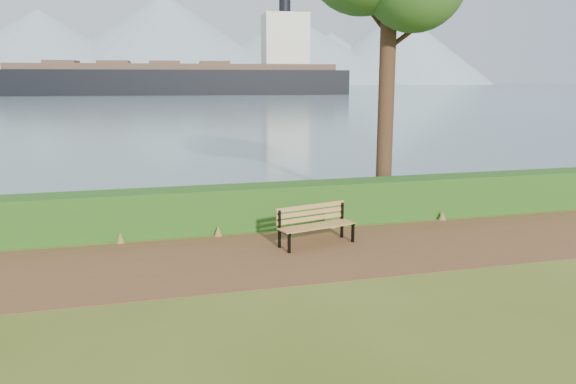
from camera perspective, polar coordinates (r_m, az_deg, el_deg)
name	(u,v)px	position (r m, az deg, el deg)	size (l,w,h in m)	color
ground	(290,260)	(10.97, 0.20, -6.92)	(140.00, 140.00, 0.00)	#4C5819
path	(286,255)	(11.24, -0.21, -6.43)	(40.00, 3.40, 0.01)	brown
hedge	(261,206)	(13.27, -2.77, -1.46)	(32.00, 0.85, 1.00)	#1B4313
water	(140,87)	(270.08, -14.80, 10.25)	(700.00, 510.00, 0.00)	#4A6477
mountains	(122,44)	(416.85, -16.52, 14.23)	(585.00, 190.00, 70.00)	#839DAE
bench	(315,222)	(11.87, 2.73, -3.07)	(1.75, 0.88, 0.84)	black
cargo_ship	(190,79)	(132.56, -9.93, 11.22)	(78.35, 18.48, 23.56)	black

